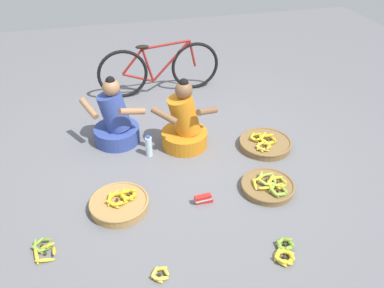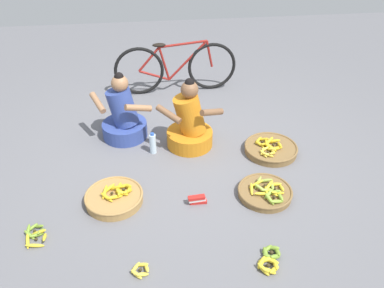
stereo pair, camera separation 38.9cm
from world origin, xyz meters
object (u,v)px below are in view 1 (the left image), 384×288
object	(u,v)px
bicycle_leaning	(159,69)
loose_bananas_near_vendor	(285,251)
banana_basket_mid_left	(265,143)
loose_bananas_near_bicycle	(160,274)
vendor_woman_behind	(115,122)
banana_basket_back_left	(119,203)
vendor_woman_front	(184,125)
water_bottle	(149,146)
packet_carton_stack	(203,199)
loose_bananas_front_left	(43,249)
banana_basket_back_right	(268,186)

from	to	relation	value
bicycle_leaning	loose_bananas_near_vendor	bearing A→B (deg)	-81.41
banana_basket_mid_left	loose_bananas_near_vendor	world-z (taller)	banana_basket_mid_left
banana_basket_mid_left	loose_bananas_near_bicycle	size ratio (longest dim) A/B	3.45
vendor_woman_behind	loose_bananas_near_vendor	distance (m)	2.33
banana_basket_back_left	loose_bananas_near_vendor	size ratio (longest dim) A/B	1.78
vendor_woman_front	loose_bananas_near_bicycle	xyz separation A→B (m)	(-0.59, -1.70, -0.24)
banana_basket_back_left	water_bottle	size ratio (longest dim) A/B	2.17
loose_bananas_near_vendor	bicycle_leaning	bearing A→B (deg)	98.59
vendor_woman_front	water_bottle	distance (m)	0.46
bicycle_leaning	banana_basket_back_left	distance (m)	2.39
vendor_woman_behind	bicycle_leaning	size ratio (longest dim) A/B	0.48
packet_carton_stack	loose_bananas_near_vendor	bearing A→B (deg)	-57.21
loose_bananas_near_vendor	water_bottle	bearing A→B (deg)	117.82
vendor_woman_front	loose_bananas_front_left	world-z (taller)	vendor_woman_front
vendor_woman_behind	banana_basket_mid_left	xyz separation A→B (m)	(1.62, -0.53, -0.21)
banana_basket_back_left	packet_carton_stack	bearing A→B (deg)	-8.63
loose_bananas_front_left	banana_basket_mid_left	bearing A→B (deg)	22.21
banana_basket_mid_left	loose_bananas_front_left	xyz separation A→B (m)	(-2.36, -0.96, -0.02)
vendor_woman_front	packet_carton_stack	world-z (taller)	vendor_woman_front
bicycle_leaning	vendor_woman_front	bearing A→B (deg)	-88.70
vendor_woman_behind	vendor_woman_front	bearing A→B (deg)	-20.37
banana_basket_back_right	loose_bananas_near_bicycle	distance (m)	1.42
loose_bananas_near_vendor	loose_bananas_front_left	size ratio (longest dim) A/B	1.10
loose_bananas_near_bicycle	loose_bananas_near_vendor	distance (m)	1.03
water_bottle	banana_basket_back_left	bearing A→B (deg)	-117.56
banana_basket_back_right	vendor_woman_front	bearing A→B (deg)	123.06
vendor_woman_behind	banana_basket_back_right	world-z (taller)	vendor_woman_behind
bicycle_leaning	banana_basket_mid_left	bearing A→B (deg)	-60.94
banana_basket_back_left	loose_bananas_front_left	bearing A→B (deg)	-151.18
vendor_woman_front	loose_bananas_front_left	xyz separation A→B (m)	(-1.48, -1.22, -0.24)
loose_bananas_near_vendor	loose_bananas_near_bicycle	bearing A→B (deg)	178.22
vendor_woman_behind	water_bottle	distance (m)	0.51
vendor_woman_front	banana_basket_back_right	world-z (taller)	vendor_woman_front
vendor_woman_behind	banana_basket_back_right	size ratio (longest dim) A/B	1.54
banana_basket_back_right	banana_basket_mid_left	bearing A→B (deg)	69.58
loose_bananas_near_bicycle	water_bottle	size ratio (longest dim) A/B	0.67
packet_carton_stack	banana_basket_back_left	bearing A→B (deg)	171.37
banana_basket_back_left	loose_bananas_front_left	distance (m)	0.75
loose_bananas_near_vendor	packet_carton_stack	distance (m)	0.89
loose_bananas_near_bicycle	vendor_woman_behind	bearing A→B (deg)	94.33
banana_basket_back_right	loose_bananas_near_vendor	xyz separation A→B (m)	(-0.18, -0.78, -0.02)
vendor_woman_behind	loose_bananas_front_left	size ratio (longest dim) A/B	2.89
vendor_woman_behind	banana_basket_mid_left	world-z (taller)	vendor_woman_behind
loose_bananas_near_vendor	packet_carton_stack	size ratio (longest dim) A/B	1.71
banana_basket_back_left	banana_basket_back_right	size ratio (longest dim) A/B	1.04
banana_basket_back_left	packet_carton_stack	world-z (taller)	banana_basket_back_left
loose_bananas_near_vendor	packet_carton_stack	bearing A→B (deg)	122.79
loose_bananas_near_bicycle	loose_bananas_front_left	xyz separation A→B (m)	(-0.89, 0.47, 0.00)
loose_bananas_front_left	water_bottle	bearing A→B (deg)	46.80
loose_bananas_front_left	vendor_woman_behind	bearing A→B (deg)	63.68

